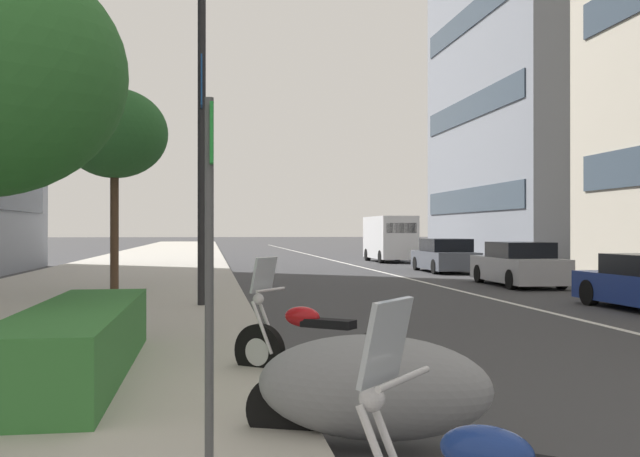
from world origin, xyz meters
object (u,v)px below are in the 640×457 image
delivery_van_ahead (390,238)px  street_lamp_with_banners (213,67)px  motorcycle_far_end_row (312,347)px  parking_sign_by_curb (210,250)px  car_lead_in_lane (518,265)px  street_tree_far_plaza (115,134)px  car_following_behind (445,256)px  motorcycle_mid_row (370,388)px

delivery_van_ahead → street_lamp_with_banners: (-24.91, 10.27, 4.10)m
motorcycle_far_end_row → parking_sign_by_curb: (-3.62, 1.19, 1.24)m
motorcycle_far_end_row → car_lead_in_lane: 16.94m
motorcycle_far_end_row → parking_sign_by_curb: bearing=109.3°
car_lead_in_lane → street_tree_far_plaza: bearing=106.1°
motorcycle_far_end_row → delivery_van_ahead: size_ratio=0.36×
street_tree_far_plaza → delivery_van_ahead: bearing=-30.5°
car_following_behind → street_lamp_with_banners: street_lamp_with_banners is taller
street_tree_far_plaza → motorcycle_far_end_row: bearing=-162.1°
delivery_van_ahead → parking_sign_by_curb: parking_sign_by_curb is taller
car_lead_in_lane → delivery_van_ahead: bearing=1.2°
motorcycle_far_end_row → street_tree_far_plaza: street_tree_far_plaza is taller
motorcycle_mid_row → car_following_behind: car_following_behind is taller
car_lead_in_lane → parking_sign_by_curb: parking_sign_by_curb is taller
car_following_behind → street_lamp_with_banners: (-14.31, 10.10, 4.82)m
parking_sign_by_curb → street_lamp_with_banners: bearing=-0.4°
motorcycle_mid_row → car_following_behind: (25.10, -8.86, 0.17)m
delivery_van_ahead → street_tree_far_plaza: street_tree_far_plaza is taller
motorcycle_mid_row → motorcycle_far_end_row: 2.65m
car_following_behind → motorcycle_mid_row: bearing=162.1°
delivery_van_ahead → motorcycle_far_end_row: bearing=164.0°
street_tree_far_plaza → parking_sign_by_curb: bearing=-170.7°
motorcycle_mid_row → motorcycle_far_end_row: motorcycle_far_end_row is taller
motorcycle_far_end_row → car_lead_in_lane: (14.43, -8.87, 0.22)m
parking_sign_by_curb → motorcycle_mid_row: bearing=-53.6°
motorcycle_far_end_row → car_following_behind: (22.45, -8.98, 0.24)m
car_following_behind → street_tree_far_plaza: street_tree_far_plaza is taller
motorcycle_mid_row → car_lead_in_lane: (17.08, -8.75, 0.15)m
car_following_behind → street_lamp_with_banners: 18.16m
car_lead_in_lane → street_lamp_with_banners: size_ratio=0.51×
motorcycle_mid_row → parking_sign_by_curb: 2.00m
motorcycle_far_end_row → street_lamp_with_banners: size_ratio=0.20×
car_following_behind → delivery_van_ahead: bearing=0.6°
car_lead_in_lane → street_lamp_with_banners: bearing=124.3°
parking_sign_by_curb → street_tree_far_plaza: street_tree_far_plaza is taller
car_following_behind → parking_sign_by_curb: (-26.07, 10.18, 1.00)m
car_following_behind → street_tree_far_plaza: (-11.13, 12.63, 3.66)m
car_following_behind → parking_sign_by_curb: bearing=160.2°
motorcycle_far_end_row → car_lead_in_lane: motorcycle_far_end_row is taller
parking_sign_by_curb → street_tree_far_plaza: (14.93, 2.45, 2.66)m
car_lead_in_lane → motorcycle_mid_row: bearing=154.9°
car_following_behind → street_tree_far_plaza: 17.23m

